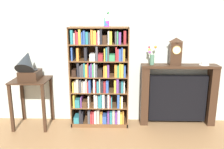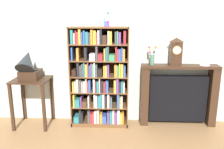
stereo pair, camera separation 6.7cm
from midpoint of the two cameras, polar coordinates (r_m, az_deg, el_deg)
ground_plane at (r=3.93m, az=-3.49°, el=-12.49°), size 7.92×6.40×0.02m
wall_back at (r=3.86m, az=-1.94°, el=7.42°), size 4.92×0.08×2.60m
bookshelf at (r=3.76m, az=-3.52°, el=-1.22°), size 0.91×0.33×1.58m
cup_stack at (r=3.62m, az=-1.86°, el=13.63°), size 0.08×0.08×0.29m
side_table_left at (r=3.97m, az=-19.17°, el=-3.84°), size 0.56×0.51×0.78m
gramophone at (r=3.81m, az=-20.03°, el=1.96°), size 0.29×0.47×0.52m
fireplace_mantel at (r=4.01m, az=14.97°, el=-4.74°), size 1.20×0.24×0.99m
mantel_clock at (r=3.81m, az=14.52°, el=5.41°), size 0.17×0.14×0.43m
flower_vase at (r=3.75m, az=8.99°, el=4.23°), size 0.14×0.09×0.30m
teacup_with_saucer at (r=3.97m, az=20.81°, el=2.47°), size 0.15×0.15×0.05m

